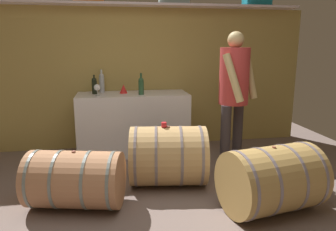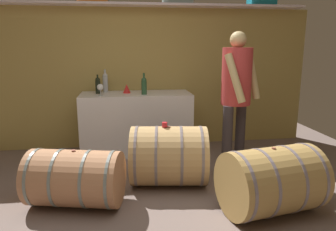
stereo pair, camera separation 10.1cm
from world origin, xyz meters
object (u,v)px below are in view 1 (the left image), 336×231
at_px(work_cabinet, 133,123).
at_px(wine_barrel_near, 168,156).
at_px(wine_bottle_clear, 102,82).
at_px(red_funnel, 123,89).
at_px(tasting_cup, 164,125).
at_px(wine_barrel_flank, 272,179).
at_px(wine_glass, 97,88).
at_px(winemaker_pouring, 234,87).
at_px(wine_bottle_dark, 94,85).
at_px(wine_barrel_far, 75,179).
at_px(wine_bottle_green, 141,85).

relative_size(work_cabinet, wine_barrel_near, 1.70).
xyz_separation_m(wine_bottle_clear, red_funnel, (0.30, -0.14, -0.08)).
distance_m(wine_barrel_near, tasting_cup, 0.36).
bearing_deg(wine_barrel_flank, wine_glass, 121.43).
height_order(work_cabinet, wine_barrel_flank, work_cabinet).
height_order(wine_glass, winemaker_pouring, winemaker_pouring).
relative_size(wine_bottle_dark, wine_barrel_near, 0.29).
bearing_deg(wine_barrel_flank, wine_barrel_far, 156.70).
relative_size(wine_glass, wine_barrel_near, 0.17).
height_order(wine_barrel_near, tasting_cup, tasting_cup).
bearing_deg(wine_bottle_clear, wine_barrel_near, -61.71).
xyz_separation_m(wine_barrel_far, wine_barrel_flank, (1.81, -0.40, 0.04)).
height_order(wine_bottle_clear, wine_barrel_near, wine_bottle_clear).
bearing_deg(wine_barrel_far, wine_bottle_green, 74.44).
distance_m(wine_bottle_green, wine_glass, 0.59).
bearing_deg(wine_barrel_flank, wine_bottle_clear, 115.88).
xyz_separation_m(wine_bottle_dark, wine_barrel_near, (0.83, -1.22, -0.65)).
height_order(wine_glass, wine_barrel_far, wine_glass).
bearing_deg(wine_bottle_dark, wine_barrel_near, -55.87).
relative_size(wine_bottle_green, tasting_cup, 5.08).
height_order(wine_bottle_green, wine_bottle_dark, wine_bottle_green).
relative_size(wine_bottle_dark, red_funnel, 2.12).
bearing_deg(wine_bottle_clear, tasting_cup, -63.23).
height_order(wine_bottle_green, winemaker_pouring, winemaker_pouring).
relative_size(wine_bottle_clear, tasting_cup, 5.60).
relative_size(work_cabinet, red_funnel, 12.33).
distance_m(work_cabinet, wine_bottle_clear, 0.74).
xyz_separation_m(wine_bottle_dark, wine_glass, (0.04, -0.19, -0.01)).
relative_size(wine_bottle_dark, winemaker_pouring, 0.16).
height_order(wine_barrel_far, wine_barrel_flank, wine_barrel_flank).
height_order(wine_glass, wine_barrel_near, wine_glass).
relative_size(work_cabinet, winemaker_pouring, 0.92).
bearing_deg(wine_glass, red_funnel, 26.61).
relative_size(wine_barrel_flank, winemaker_pouring, 0.57).
height_order(wine_glass, tasting_cup, wine_glass).
distance_m(wine_bottle_dark, red_funnel, 0.40).
height_order(wine_bottle_dark, tasting_cup, wine_bottle_dark).
height_order(wine_glass, red_funnel, wine_glass).
relative_size(wine_glass, wine_barrel_far, 0.16).
xyz_separation_m(wine_glass, red_funnel, (0.36, 0.18, -0.05)).
bearing_deg(wine_bottle_green, wine_barrel_flank, -60.08).
relative_size(tasting_cup, winemaker_pouring, 0.03).
height_order(tasting_cup, winemaker_pouring, winemaker_pouring).
distance_m(work_cabinet, wine_glass, 0.74).
distance_m(wine_bottle_green, tasting_cup, 1.10).
relative_size(wine_glass, red_funnel, 1.26).
bearing_deg(wine_bottle_clear, wine_bottle_green, -30.11).
xyz_separation_m(red_funnel, wine_barrel_near, (0.43, -1.21, -0.60)).
xyz_separation_m(work_cabinet, wine_bottle_green, (0.11, -0.13, 0.56)).
relative_size(wine_bottle_clear, red_funnel, 2.60).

